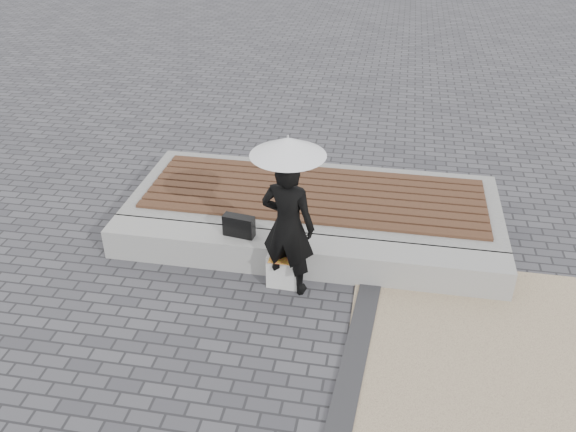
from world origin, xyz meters
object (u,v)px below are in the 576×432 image
object	(u,v)px
woman	(288,226)
parasol	(288,146)
seating_ledge	(301,256)
handbag	(239,226)
canvas_tote	(284,271)

from	to	relation	value
woman	parasol	world-z (taller)	parasol
parasol	seating_ledge	bearing A→B (deg)	77.23
seating_ledge	handbag	xyz separation A→B (m)	(-0.78, 0.01, 0.34)
parasol	handbag	distance (m)	1.54
seating_ledge	handbag	world-z (taller)	handbag
seating_ledge	canvas_tote	distance (m)	0.40
woman	handbag	distance (m)	0.87
woman	canvas_tote	world-z (taller)	woman
seating_ledge	canvas_tote	world-z (taller)	canvas_tote
woman	canvas_tote	xyz separation A→B (m)	(-0.05, 0.03, -0.65)
woman	canvas_tote	distance (m)	0.65
canvas_tote	woman	bearing A→B (deg)	-27.44
parasol	handbag	world-z (taller)	parasol
canvas_tote	seating_ledge	bearing A→B (deg)	71.34
parasol	canvas_tote	xyz separation A→B (m)	(-0.05, 0.03, -1.63)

